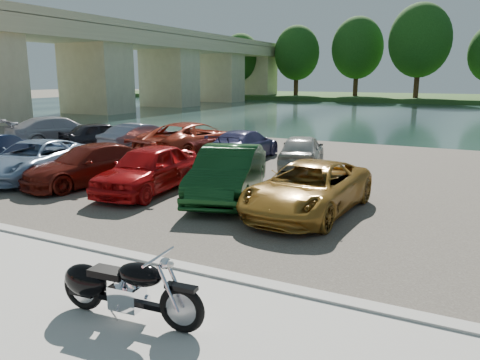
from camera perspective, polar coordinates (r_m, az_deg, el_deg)
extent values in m
plane|color=#595447|center=(7.68, -19.37, -15.13)|extent=(200.00, 200.00, 0.00)
cube|color=#B5B1AA|center=(7.10, -25.48, -17.60)|extent=(60.00, 6.00, 0.10)
cube|color=#B5B1AA|center=(8.99, -10.09, -9.93)|extent=(60.00, 0.30, 0.14)
cube|color=#413B35|center=(16.75, 8.70, 0.47)|extent=(60.00, 18.00, 0.04)
cube|color=#1B302F|center=(45.01, 20.58, 7.30)|extent=(120.00, 40.00, 0.00)
cube|color=#21491A|center=(76.82, 23.48, 9.13)|extent=(120.00, 24.00, 0.60)
cube|color=tan|center=(55.65, -9.97, 16.17)|extent=(7.00, 56.00, 1.40)
cube|color=tan|center=(55.72, -10.01, 17.20)|extent=(7.00, 56.00, 0.70)
cube|color=tan|center=(47.86, -17.14, 12.12)|extent=(6.00, 4.00, 7.20)
cube|color=tan|center=(57.14, -8.61, 12.50)|extent=(6.00, 4.00, 7.20)
cube|color=tan|center=(67.28, -2.53, 12.61)|extent=(6.00, 4.00, 7.20)
cube|color=tan|center=(77.95, 1.92, 12.60)|extent=(6.00, 4.00, 7.20)
cylinder|color=#392114|center=(77.58, 0.09, 12.05)|extent=(0.70, 0.70, 4.50)
ellipsoid|color=#153A0F|center=(77.63, 0.10, 14.71)|extent=(6.30, 6.30, 7.56)
cylinder|color=#392114|center=(75.25, 6.85, 12.12)|extent=(0.70, 0.70, 4.95)
ellipsoid|color=#153A0F|center=(75.33, 6.94, 15.13)|extent=(6.93, 6.93, 8.32)
cylinder|color=#392114|center=(73.98, 13.94, 12.02)|extent=(0.70, 0.70, 5.40)
ellipsoid|color=#153A0F|center=(74.10, 14.12, 15.36)|extent=(7.56, 7.56, 9.07)
cylinder|color=#392114|center=(69.65, 20.77, 11.76)|extent=(0.70, 0.70, 5.85)
ellipsoid|color=#153A0F|center=(69.81, 21.08, 15.60)|extent=(8.19, 8.19, 9.83)
torus|color=black|center=(6.52, -7.11, -15.32)|extent=(0.69, 0.17, 0.68)
torus|color=black|center=(7.40, -18.54, -12.35)|extent=(0.69, 0.17, 0.68)
cylinder|color=#B2B2B7|center=(6.52, -7.11, -15.32)|extent=(0.46, 0.09, 0.46)
cylinder|color=#B2B2B7|center=(7.40, -18.54, -12.35)|extent=(0.46, 0.09, 0.46)
cylinder|color=silver|center=(6.37, -8.76, -12.99)|extent=(0.33, 0.07, 0.63)
cylinder|color=silver|center=(6.52, -7.83, -12.32)|extent=(0.33, 0.07, 0.63)
cylinder|color=silver|center=(6.39, -9.88, -9.19)|extent=(0.09, 0.75, 0.04)
sphere|color=silver|center=(6.37, -9.08, -10.01)|extent=(0.17, 0.17, 0.16)
sphere|color=silver|center=(6.33, -8.54, -10.12)|extent=(0.12, 0.12, 0.11)
cube|color=black|center=(6.38, -7.18, -12.85)|extent=(0.46, 0.17, 0.06)
cube|color=black|center=(6.95, -13.20, -14.25)|extent=(1.20, 0.19, 0.08)
cube|color=silver|center=(6.95, -13.58, -13.64)|extent=(0.47, 0.35, 0.34)
cylinder|color=silver|center=(6.81, -12.97, -12.31)|extent=(0.26, 0.20, 0.27)
cylinder|color=silver|center=(6.92, -14.35, -11.97)|extent=(0.26, 0.20, 0.27)
ellipsoid|color=black|center=(6.67, -12.11, -11.21)|extent=(0.71, 0.41, 0.32)
cube|color=black|center=(6.99, -15.73, -10.81)|extent=(0.57, 0.32, 0.10)
ellipsoid|color=black|center=(7.32, -18.31, -11.58)|extent=(0.75, 0.39, 0.50)
cube|color=black|center=(7.38, -18.57, -12.00)|extent=(0.41, 0.21, 0.30)
cylinder|color=silver|center=(7.28, -14.73, -13.56)|extent=(1.10, 0.17, 0.09)
cylinder|color=silver|center=(7.25, -14.76, -13.00)|extent=(1.10, 0.17, 0.09)
cylinder|color=#B2B2B7|center=(6.98, -15.07, -15.64)|extent=(0.03, 0.14, 0.22)
imported|color=#7C95B5|center=(17.50, -23.89, 2.27)|extent=(3.06, 4.99, 1.29)
imported|color=#5E150D|center=(15.90, -17.93, 1.77)|extent=(2.82, 4.68, 1.27)
imported|color=#A90B0D|center=(14.35, -11.17, 1.34)|extent=(2.04, 4.30, 1.42)
imported|color=#0F3816|center=(13.30, -1.47, 0.85)|extent=(2.79, 4.78, 1.49)
imported|color=#9F6E24|center=(12.02, 8.35, -1.01)|extent=(2.46, 4.80, 1.30)
imported|color=#9E9EA7|center=(25.27, -21.13, 5.57)|extent=(3.72, 5.52, 1.49)
imported|color=black|center=(23.58, -16.55, 5.25)|extent=(2.78, 4.19, 1.33)
imported|color=slate|center=(21.88, -11.74, 5.01)|extent=(2.21, 4.30, 1.35)
imported|color=#A7311B|center=(20.64, -5.74, 4.98)|extent=(3.05, 5.64, 1.50)
imported|color=navy|center=(19.77, 0.56, 4.35)|extent=(1.90, 4.37, 1.25)
imported|color=#9E9D99|center=(18.10, 7.54, 3.56)|extent=(2.38, 4.06, 1.30)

